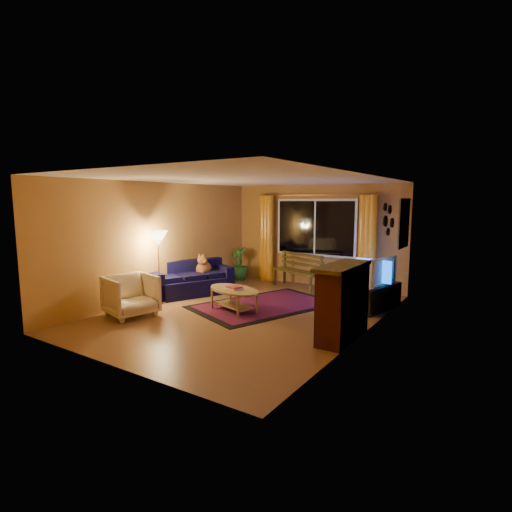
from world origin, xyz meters
The scene contains 22 objects.
floor centered at (0.00, 0.00, -0.01)m, with size 4.50×6.00×0.02m, color brown.
ceiling centered at (0.00, 0.00, 2.51)m, with size 4.50×6.00×0.02m, color white.
wall_back centered at (0.00, 3.01, 1.25)m, with size 4.50×0.02×2.50m, color #B97F3C.
wall_left centered at (-2.26, 0.00, 1.25)m, with size 0.02×6.00×2.50m, color #B97F3C.
wall_right centered at (2.26, 0.00, 1.25)m, with size 0.02×6.00×2.50m, color #B97F3C.
window centered at (0.00, 2.94, 1.45)m, with size 2.00×0.02×1.30m, color black.
curtain_rod centered at (0.00, 2.90, 2.25)m, with size 0.03×0.03×3.20m, color #BF8C3F.
curtain_left centered at (-1.35, 2.88, 1.12)m, with size 0.36×0.36×2.24m, color orange.
curtain_right centered at (1.35, 2.88, 1.12)m, with size 0.36×0.36×2.24m, color orange.
bench centered at (-0.18, 2.36, 0.21)m, with size 1.42×0.42×0.43m, color #413612.
potted_plant centered at (-2.00, 2.48, 0.44)m, with size 0.49×0.49×0.88m, color #235B1E.
sofa centered at (-1.89, 0.47, 0.38)m, with size 0.80×1.86×0.75m, color black.
dog centered at (-1.84, 0.88, 0.63)m, with size 0.34×0.46×0.51m, color #9A5B2C, non-canonical shape.
armchair centered at (-1.66, -1.36, 0.42)m, with size 0.82×0.76×0.84m, color beige.
floor_lamp centered at (-1.92, -0.42, 0.75)m, with size 0.25×0.25×1.50m, color #BF8C3F.
rug centered at (0.00, 0.61, 0.01)m, with size 1.78×2.81×0.02m, color maroon.
coffee_table centered at (-0.25, -0.09, 0.22)m, with size 1.23×1.23×0.45m, color #A6874A.
tv_console centered at (2.00, 1.56, 0.25)m, with size 0.39×1.18×0.49m, color black.
television centered at (2.00, 1.56, 0.77)m, with size 0.95×0.13×0.55m, color black.
fireplace centered at (2.05, -0.40, 0.55)m, with size 0.40×1.20×1.10m, color maroon.
mirror_cluster centered at (2.21, 1.30, 1.80)m, with size 0.06×0.60×0.56m, color black, non-canonical shape.
painting centered at (2.22, 2.45, 1.65)m, with size 0.04×0.76×0.96m, color orange.
Camera 1 is at (4.19, -6.07, 2.11)m, focal length 28.00 mm.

